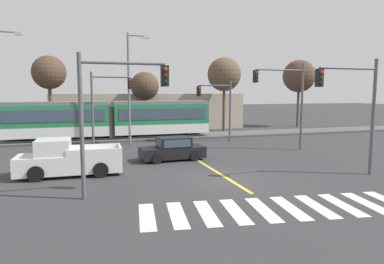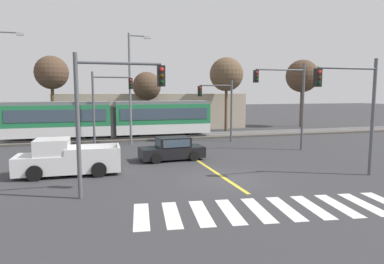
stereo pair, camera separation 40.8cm
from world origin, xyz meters
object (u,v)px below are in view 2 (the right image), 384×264
(bare_tree_far_west, at_px, (52,73))
(sedan_crossing, at_px, (172,149))
(traffic_light_near_left, at_px, (108,103))
(bare_tree_far_east, at_px, (302,76))
(bare_tree_west, at_px, (147,87))
(bare_tree_east, at_px, (226,75))
(traffic_light_near_right, at_px, (354,100))
(street_lamp_centre, at_px, (132,83))
(traffic_light_far_right, at_px, (220,102))
(light_rail_tram, at_px, (112,118))
(traffic_light_mid_right, at_px, (287,93))
(pickup_truck, at_px, (66,159))
(traffic_light_far_left, at_px, (107,98))

(bare_tree_far_west, bearing_deg, sedan_crossing, -59.28)
(traffic_light_near_left, xyz_separation_m, bare_tree_far_east, (25.03, 23.59, 2.45))
(bare_tree_west, distance_m, bare_tree_east, 9.07)
(traffic_light_near_right, distance_m, street_lamp_centre, 17.71)
(traffic_light_far_right, height_order, bare_tree_far_west, bare_tree_far_west)
(sedan_crossing, bearing_deg, bare_tree_east, 56.78)
(light_rail_tram, height_order, bare_tree_far_east, bare_tree_far_east)
(traffic_light_far_right, xyz_separation_m, street_lamp_centre, (-7.69, 0.70, 1.61))
(light_rail_tram, distance_m, bare_tree_west, 7.19)
(bare_tree_west, bearing_deg, traffic_light_mid_right, -61.08)
(bare_tree_west, bearing_deg, bare_tree_far_east, 1.41)
(pickup_truck, xyz_separation_m, bare_tree_west, (7.24, 18.51, 4.23))
(traffic_light_mid_right, bearing_deg, traffic_light_near_left, -148.98)
(sedan_crossing, distance_m, bare_tree_east, 18.66)
(traffic_light_near_left, xyz_separation_m, traffic_light_far_right, (10.27, 13.99, -0.40))
(traffic_light_far_left, relative_size, bare_tree_far_east, 0.71)
(traffic_light_far_left, relative_size, bare_tree_west, 0.91)
(pickup_truck, height_order, bare_tree_west, bare_tree_west)
(light_rail_tram, relative_size, sedan_crossing, 4.30)
(bare_tree_east, bearing_deg, bare_tree_far_east, 8.91)
(sedan_crossing, bearing_deg, bare_tree_far_east, 38.64)
(bare_tree_far_west, xyz_separation_m, bare_tree_west, (9.57, 1.42, -1.24))
(light_rail_tram, bearing_deg, bare_tree_far_west, 146.22)
(light_rail_tram, distance_m, pickup_truck, 13.83)
(traffic_light_mid_right, xyz_separation_m, traffic_light_near_right, (-1.05, -8.09, -0.31))
(sedan_crossing, relative_size, bare_tree_far_west, 0.54)
(pickup_truck, height_order, street_lamp_centre, street_lamp_centre)
(sedan_crossing, bearing_deg, traffic_light_near_left, -121.46)
(traffic_light_near_right, bearing_deg, pickup_truck, 162.36)
(bare_tree_far_west, distance_m, bare_tree_far_east, 29.53)
(pickup_truck, bearing_deg, traffic_light_mid_right, 12.65)
(light_rail_tram, relative_size, traffic_light_mid_right, 2.78)
(traffic_light_far_left, relative_size, bare_tree_east, 0.73)
(sedan_crossing, relative_size, bare_tree_east, 0.51)
(traffic_light_near_left, xyz_separation_m, bare_tree_far_west, (-4.43, 21.68, 2.30))
(bare_tree_west, bearing_deg, street_lamp_centre, -106.92)
(traffic_light_mid_right, height_order, traffic_light_far_left, traffic_light_mid_right)
(pickup_truck, xyz_separation_m, traffic_light_near_right, (14.49, -4.61, 3.21))
(pickup_truck, height_order, traffic_light_near_right, traffic_light_near_right)
(traffic_light_far_right, bearing_deg, traffic_light_near_left, -126.28)
(traffic_light_mid_right, xyz_separation_m, traffic_light_far_left, (-12.97, 5.83, -0.37))
(traffic_light_far_left, relative_size, street_lamp_centre, 0.65)
(sedan_crossing, relative_size, traffic_light_far_left, 0.71)
(traffic_light_near_right, bearing_deg, bare_tree_far_east, 61.81)
(street_lamp_centre, bearing_deg, bare_tree_west, 73.08)
(traffic_light_near_right, distance_m, bare_tree_far_west, 27.54)
(traffic_light_near_right, bearing_deg, traffic_light_mid_right, 82.59)
(traffic_light_near_right, relative_size, bare_tree_far_east, 0.73)
(bare_tree_far_east, bearing_deg, traffic_light_far_right, -146.96)
(light_rail_tram, distance_m, sedan_crossing, 11.52)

